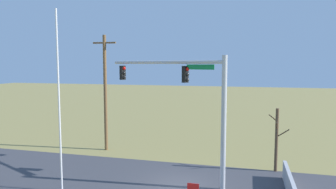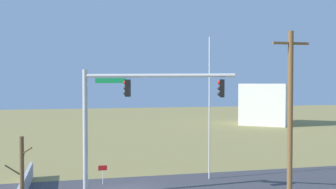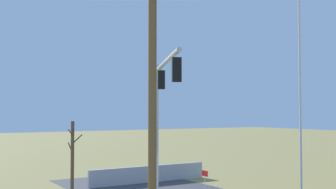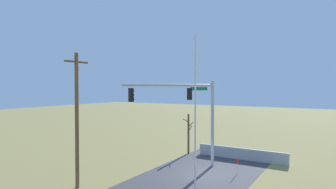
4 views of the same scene
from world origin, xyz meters
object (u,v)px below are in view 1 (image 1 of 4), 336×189
(flagpole, at_px, (59,102))
(bare_tree, at_px, (277,139))
(signal_mast, at_px, (189,93))
(utility_pole, at_px, (105,91))

(flagpole, xyz_separation_m, bare_tree, (11.35, 6.23, -2.73))
(bare_tree, bearing_deg, signal_mast, -150.21)
(signal_mast, xyz_separation_m, flagpole, (-6.25, -3.31, -0.34))
(signal_mast, relative_size, utility_pole, 0.87)
(utility_pole, bearing_deg, bare_tree, -8.38)
(flagpole, bearing_deg, bare_tree, 28.77)
(signal_mast, xyz_separation_m, utility_pole, (-7.57, 4.78, -0.46))
(flagpole, relative_size, utility_pole, 1.06)
(signal_mast, xyz_separation_m, bare_tree, (5.10, 2.92, -3.07))
(utility_pole, relative_size, bare_tree, 2.23)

